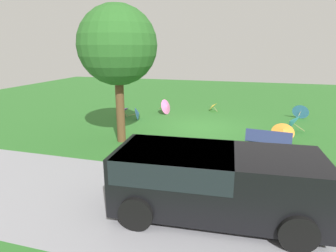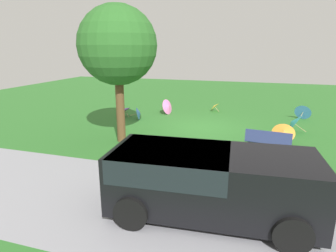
{
  "view_description": "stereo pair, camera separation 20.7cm",
  "coord_description": "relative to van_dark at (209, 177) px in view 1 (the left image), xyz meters",
  "views": [
    {
      "loc": [
        -2.27,
        13.37,
        3.8
      ],
      "look_at": [
        0.95,
        2.28,
        0.6
      ],
      "focal_mm": 30.68,
      "sensor_mm": 36.0,
      "label": 1
    },
    {
      "loc": [
        -2.47,
        13.31,
        3.8
      ],
      "look_at": [
        0.95,
        2.28,
        0.6
      ],
      "focal_mm": 30.68,
      "sensor_mm": 36.0,
      "label": 2
    }
  ],
  "objects": [
    {
      "name": "ground",
      "position": [
        1.49,
        -7.34,
        -0.91
      ],
      "size": [
        40.0,
        40.0,
        0.0
      ],
      "primitive_type": "plane",
      "color": "#2D6B28"
    },
    {
      "name": "road_strip",
      "position": [
        1.49,
        0.04,
        -0.91
      ],
      "size": [
        40.0,
        4.32,
        0.01
      ],
      "primitive_type": "cube",
      "color": "gray",
      "rests_on": "ground"
    },
    {
      "name": "van_dark",
      "position": [
        0.0,
        0.0,
        0.0
      ],
      "size": [
        4.72,
        2.39,
        1.53
      ],
      "color": "black",
      "rests_on": "ground"
    },
    {
      "name": "park_bench",
      "position": [
        -1.52,
        -4.53,
        -0.45
      ],
      "size": [
        1.64,
        0.66,
        0.9
      ],
      "color": "navy",
      "rests_on": "ground"
    },
    {
      "name": "shade_tree",
      "position": [
        4.25,
        -4.35,
        2.92
      ],
      "size": [
        3.06,
        3.06,
        5.39
      ],
      "color": "brown",
      "rests_on": "ground"
    },
    {
      "name": "parasol_pink_0",
      "position": [
        3.86,
        -9.66,
        -0.47
      ],
      "size": [
        0.83,
        0.96,
        0.89
      ],
      "color": "tan",
      "rests_on": "ground"
    },
    {
      "name": "parasol_blue_0",
      "position": [
        4.97,
        -7.94,
        -0.57
      ],
      "size": [
        0.7,
        0.72,
        0.68
      ],
      "color": "tan",
      "rests_on": "ground"
    },
    {
      "name": "parasol_orange_1",
      "position": [
        -2.15,
        -5.95,
        -0.41
      ],
      "size": [
        0.92,
        0.84,
        0.86
      ],
      "color": "tan",
      "rests_on": "ground"
    },
    {
      "name": "parasol_purple_1",
      "position": [
        6.01,
        -8.32,
        -0.5
      ],
      "size": [
        0.67,
        0.7,
        0.64
      ],
      "color": "tan",
      "rests_on": "ground"
    },
    {
      "name": "parasol_yellow_0",
      "position": [
        1.39,
        -11.19,
        -0.59
      ],
      "size": [
        0.62,
        0.72,
        0.58
      ],
      "color": "tan",
      "rests_on": "ground"
    },
    {
      "name": "parasol_blue_1",
      "position": [
        -3.47,
        -10.62,
        -0.49
      ],
      "size": [
        0.97,
        0.91,
        0.85
      ],
      "color": "tan",
      "rests_on": "ground"
    },
    {
      "name": "parasol_teal_0",
      "position": [
        -2.69,
        -7.83,
        -0.46
      ],
      "size": [
        1.01,
        1.07,
        0.91
      ],
      "color": "tan",
      "rests_on": "ground"
    }
  ]
}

